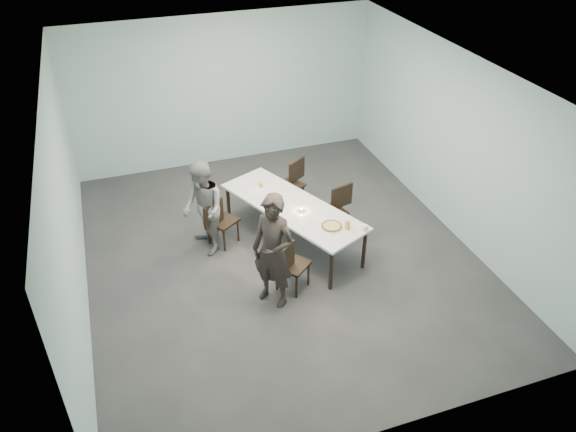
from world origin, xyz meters
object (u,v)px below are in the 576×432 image
object	(u,v)px
diner_far	(203,209)
tealight	(301,210)
chair_far_left	(219,219)
pizza	(332,226)
side_plate	(322,220)
amber_tumbler	(261,185)
table	(292,208)
chair_far_right	(293,181)
chair_near_left	(290,264)
diner_near	(273,251)
beer_glass	(347,225)
water_tumbler	(365,228)
chair_near_right	(336,207)

from	to	relation	value
diner_far	tealight	size ratio (longest dim) A/B	28.31
chair_far_left	pizza	size ratio (longest dim) A/B	2.56
side_plate	amber_tumbler	world-z (taller)	amber_tumbler
amber_tumbler	table	bearing A→B (deg)	-66.43
diner_far	side_plate	world-z (taller)	diner_far
diner_far	amber_tumbler	distance (m)	1.14
table	amber_tumbler	bearing A→B (deg)	113.57
chair_far_left	chair_far_right	distance (m)	1.73
chair_near_left	pizza	xyz separation A→B (m)	(0.78, 0.33, 0.27)
diner_near	diner_far	world-z (taller)	diner_near
chair_near_left	pizza	size ratio (longest dim) A/B	2.56
diner_far	side_plate	size ratio (longest dim) A/B	8.81
diner_near	side_plate	distance (m)	1.22
chair_far_right	tealight	bearing A→B (deg)	43.21
side_plate	beer_glass	bearing A→B (deg)	-52.80
chair_far_left	chair_far_right	bearing A→B (deg)	-8.02
chair_far_right	diner_near	distance (m)	2.64
diner_far	amber_tumbler	world-z (taller)	diner_far
chair_near_left	diner_far	size ratio (longest dim) A/B	0.55
chair_near_left	water_tumbler	size ratio (longest dim) A/B	9.67
chair_far_right	diner_far	bearing A→B (deg)	-7.91
chair_far_right	diner_near	world-z (taller)	diner_near
chair_far_left	side_plate	xyz separation A→B (m)	(1.43, -0.90, 0.25)
pizza	water_tumbler	bearing A→B (deg)	-28.84
side_plate	tealight	bearing A→B (deg)	122.71
chair_far_right	table	bearing A→B (deg)	37.32
water_tumbler	tealight	bearing A→B (deg)	131.75
chair_near_left	amber_tumbler	xyz separation A→B (m)	(0.11, 1.81, 0.29)
chair_near_left	tealight	bearing A→B (deg)	21.84
chair_near_left	beer_glass	xyz separation A→B (m)	(0.98, 0.21, 0.32)
chair_far_left	chair_near_right	size ratio (longest dim) A/B	1.00
chair_near_right	tealight	bearing A→B (deg)	7.77
chair_far_right	water_tumbler	world-z (taller)	chair_far_right
diner_far	diner_near	bearing A→B (deg)	14.17
chair_far_left	beer_glass	distance (m)	2.13
amber_tumbler	water_tumbler	bearing A→B (deg)	-57.32
diner_near	beer_glass	bearing A→B (deg)	64.56
pizza	beer_glass	size ratio (longest dim) A/B	2.27
table	tealight	world-z (taller)	tealight
diner_near	tealight	distance (m)	1.29
table	chair_far_left	world-z (taller)	chair_far_left
chair_near_right	beer_glass	distance (m)	1.06
table	beer_glass	world-z (taller)	beer_glass
chair_near_left	side_plate	distance (m)	0.94
tealight	pizza	bearing A→B (deg)	-63.53
side_plate	beer_glass	size ratio (longest dim) A/B	1.20
table	tealight	bearing A→B (deg)	-69.41
diner_near	pizza	world-z (taller)	diner_near
chair_near_right	chair_near_left	bearing A→B (deg)	29.66
diner_far	water_tumbler	xyz separation A→B (m)	(2.17, -1.31, 0.00)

